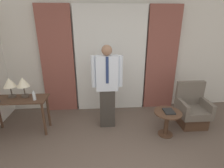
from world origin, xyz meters
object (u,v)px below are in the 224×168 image
(side_table, at_px, (167,119))
(bottle_near_edge, at_px, (34,96))
(table_lamp_left, at_px, (10,83))
(armchair, at_px, (192,110))
(desk, at_px, (18,105))
(table_lamp_right, at_px, (23,83))
(person, at_px, (107,85))
(book, at_px, (169,111))

(side_table, bearing_deg, bottle_near_edge, 174.33)
(table_lamp_left, height_order, armchair, table_lamp_left)
(side_table, bearing_deg, desk, 173.50)
(table_lamp_right, distance_m, person, 1.68)
(person, xyz_separation_m, side_table, (1.18, -0.43, -0.62))
(bottle_near_edge, height_order, side_table, bottle_near_edge)
(table_lamp_right, xyz_separation_m, person, (1.68, 0.01, -0.08))
(person, bearing_deg, table_lamp_left, -179.80)
(armchair, relative_size, side_table, 1.78)
(table_lamp_left, bearing_deg, person, 0.20)
(table_lamp_right, height_order, bottle_near_edge, table_lamp_right)
(table_lamp_left, distance_m, table_lamp_right, 0.26)
(person, height_order, armchair, person)
(bottle_near_edge, distance_m, armchair, 3.35)
(table_lamp_right, xyz_separation_m, side_table, (2.85, -0.43, -0.70))
(bottle_near_edge, xyz_separation_m, book, (2.63, -0.26, -0.30))
(table_lamp_left, height_order, person, person)
(table_lamp_left, relative_size, bottle_near_edge, 2.11)
(person, bearing_deg, book, -19.95)
(table_lamp_left, xyz_separation_m, table_lamp_right, (0.26, 0.00, 0.00))
(person, bearing_deg, side_table, -20.15)
(desk, distance_m, book, 3.02)
(desk, bearing_deg, book, -6.49)
(book, bearing_deg, bottle_near_edge, 174.34)
(desk, height_order, armchair, armchair)
(desk, xyz_separation_m, person, (1.80, 0.09, 0.35))
(desk, distance_m, armchair, 3.69)
(person, bearing_deg, armchair, -2.64)
(desk, relative_size, book, 4.69)
(book, bearing_deg, table_lamp_right, 171.54)
(side_table, bearing_deg, book, -4.66)
(desk, height_order, book, desk)
(table_lamp_right, distance_m, side_table, 2.97)
(armchair, xyz_separation_m, book, (-0.68, -0.35, 0.20))
(book, bearing_deg, desk, 173.51)
(bottle_near_edge, bearing_deg, side_table, -5.67)
(desk, relative_size, table_lamp_right, 2.81)
(table_lamp_left, bearing_deg, bottle_near_edge, -18.52)
(table_lamp_right, bearing_deg, table_lamp_left, 180.00)
(table_lamp_right, xyz_separation_m, armchair, (3.55, -0.08, -0.71))
(desk, xyz_separation_m, book, (3.00, -0.34, -0.08))
(bottle_near_edge, relative_size, person, 0.11)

